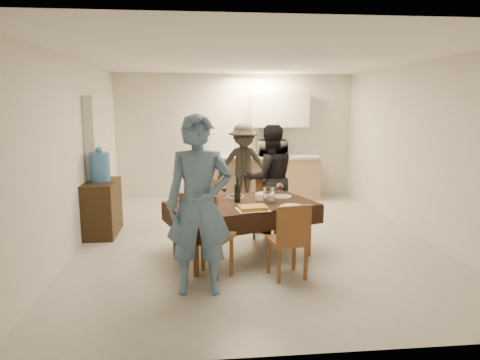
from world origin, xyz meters
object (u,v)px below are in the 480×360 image
object	(u,v)px
dining_table	(241,205)
wine_bottle	(237,190)
console	(102,208)
person_kitchen	(244,164)
person_far	(270,179)
microwave	(272,148)
water_pitcher	(269,195)
person_near	(199,205)
water_jug	(100,167)
savoury_tart	(253,208)

from	to	relation	value
dining_table	wine_bottle	bearing A→B (deg)	115.05
console	dining_table	bearing A→B (deg)	-29.73
wine_bottle	person_kitchen	bearing A→B (deg)	82.09
console	person_far	xyz separation A→B (m)	(2.57, -0.10, 0.42)
microwave	person_kitchen	bearing A→B (deg)	34.67
water_pitcher	person_near	world-z (taller)	person_near
water_jug	person_kitchen	size ratio (longest dim) A/B	0.27
dining_table	water_pitcher	world-z (taller)	water_pitcher
person_near	person_kitchen	bearing A→B (deg)	78.68
wine_bottle	person_near	xyz separation A→B (m)	(-0.50, -1.10, 0.07)
water_jug	person_kitchen	world-z (taller)	person_kitchen
dining_table	water_pitcher	distance (m)	0.38
person_kitchen	person_near	bearing A→B (deg)	-102.77
water_pitcher	microwave	distance (m)	3.48
wine_bottle	person_kitchen	distance (m)	2.89
dining_table	water_jug	xyz separation A→B (m)	(-2.02, 1.15, 0.37)
dining_table	person_near	size ratio (longest dim) A/B	1.10
water_pitcher	microwave	world-z (taller)	microwave
console	wine_bottle	distance (m)	2.31
savoury_tart	microwave	distance (m)	3.86
person_kitchen	microwave	bearing A→B (deg)	34.67
console	wine_bottle	xyz separation A→B (m)	(1.97, -1.10, 0.46)
wine_bottle	savoury_tart	bearing A→B (deg)	-70.77
water_jug	microwave	distance (m)	3.74
water_pitcher	microwave	size ratio (longest dim) A/B	0.37
person_near	console	bearing A→B (deg)	125.18
savoury_tart	person_kitchen	xyz separation A→B (m)	(0.25, 3.29, 0.07)
person_kitchen	savoury_tart	bearing A→B (deg)	-94.30
wine_bottle	water_jug	bearing A→B (deg)	150.75
person_kitchen	console	bearing A→B (deg)	-143.51
dining_table	microwave	bearing A→B (deg)	53.51
wine_bottle	water_pitcher	distance (m)	0.42
person_near	person_far	distance (m)	2.37
person_near	person_far	bearing A→B (deg)	63.80
dining_table	person_kitchen	bearing A→B (deg)	63.25
water_jug	microwave	world-z (taller)	water_jug
water_jug	person_kitchen	xyz separation A→B (m)	(2.37, 1.75, -0.24)
water_pitcher	person_near	bearing A→B (deg)	-131.99
wine_bottle	person_far	distance (m)	1.17
water_jug	water_pitcher	xyz separation A→B (m)	(2.37, -1.20, -0.22)
wine_bottle	dining_table	bearing A→B (deg)	-45.00
wine_bottle	person_near	size ratio (longest dim) A/B	0.17
water_jug	person_near	distance (m)	2.65
water_jug	dining_table	bearing A→B (deg)	-29.73
console	person_near	xyz separation A→B (m)	(1.47, -2.20, 0.53)
microwave	person_kitchen	world-z (taller)	person_kitchen
console	person_far	size ratio (longest dim) A/B	0.53
microwave	wine_bottle	bearing A→B (deg)	72.42
console	person_far	bearing A→B (deg)	-2.33
savoury_tart	microwave	size ratio (longest dim) A/B	0.65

